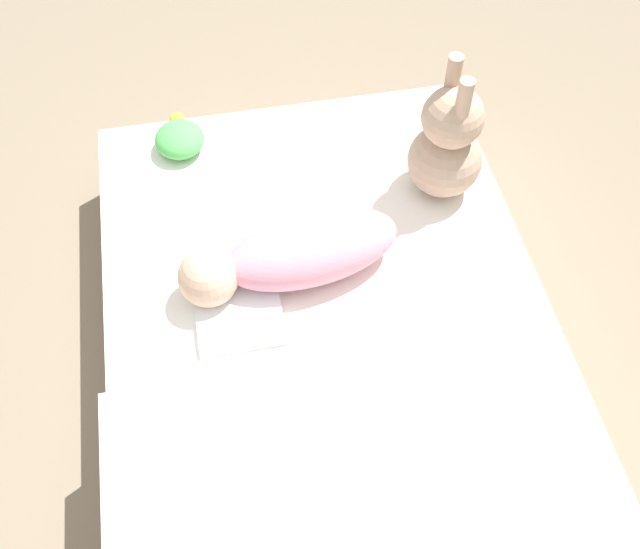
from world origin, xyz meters
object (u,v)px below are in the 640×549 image
Objects in this scene: pillow at (204,480)px; bunny_plush at (448,145)px; swaddled_baby at (292,254)px; turtle_plush at (179,138)px.

bunny_plush reaches higher than pillow.
swaddled_baby is 1.31× the size of pillow.
swaddled_baby reaches higher than pillow.
swaddled_baby is at bearing -154.03° from turtle_plush.
swaddled_baby is 0.50m from pillow.
turtle_plush is at bearing -71.91° from swaddled_baby.
bunny_plush is 2.20× the size of turtle_plush.
swaddled_baby is at bearing 115.51° from bunny_plush.
swaddled_baby is at bearing -27.96° from pillow.
turtle_plush is (0.43, 0.21, -0.03)m from swaddled_baby.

